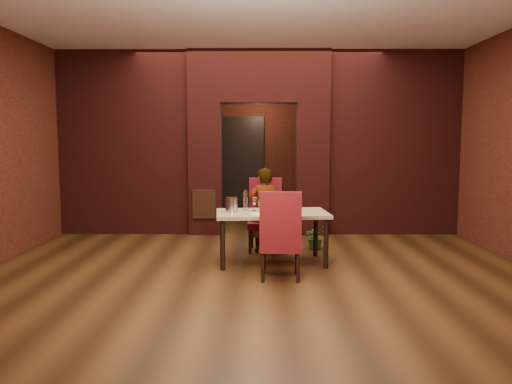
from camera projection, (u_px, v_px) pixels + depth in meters
floor at (259, 259)px, 7.00m from camera, size 8.00×8.00×0.00m
ceiling at (259, 24)px, 6.67m from camera, size 7.00×8.00×0.04m
wall_back at (259, 143)px, 10.81m from camera, size 7.00×0.04×3.20m
wall_front at (258, 151)px, 2.85m from camera, size 7.00×0.04×3.20m
wall_left at (5, 144)px, 6.86m from camera, size 0.04×8.00×3.20m
pillar_left at (206, 169)px, 8.88m from camera, size 0.55×0.55×2.30m
pillar_right at (312, 169)px, 8.86m from camera, size 0.55×0.55×2.30m
lintel at (259, 77)px, 8.70m from camera, size 2.45×0.55×0.90m
wing_wall_left at (126, 143)px, 8.84m from camera, size 2.28×0.35×3.20m
wing_wall_right at (392, 143)px, 8.81m from camera, size 2.28×0.35×3.20m
vent_panel at (204, 204)px, 8.64m from camera, size 0.40×0.03×0.50m
rear_door at (240, 168)px, 10.81m from camera, size 0.90×0.08×2.10m
rear_door_frame at (240, 168)px, 10.77m from camera, size 1.02×0.04×2.22m
dining_table at (272, 237)px, 6.75m from camera, size 1.55×0.96×0.70m
chair_far at (265, 215)px, 7.42m from camera, size 0.52×0.52×1.09m
chair_near at (280, 234)px, 5.98m from camera, size 0.51×0.51×1.07m
person_seated at (264, 210)px, 7.37m from camera, size 0.48×0.33×1.25m
wine_glass_a at (254, 204)px, 6.79m from camera, size 0.08×0.08×0.18m
wine_glass_b at (274, 203)px, 6.81m from camera, size 0.09×0.09×0.22m
wine_glass_c at (280, 205)px, 6.72m from camera, size 0.07×0.07×0.18m
tasting_sheet at (262, 214)px, 6.52m from camera, size 0.29×0.22×0.00m
wine_bucket at (231, 205)px, 6.70m from camera, size 0.16×0.16×0.20m
water_bottle at (246, 200)px, 6.89m from camera, size 0.07×0.07×0.28m
potted_plant at (316, 236)px, 7.62m from camera, size 0.39×0.35×0.38m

